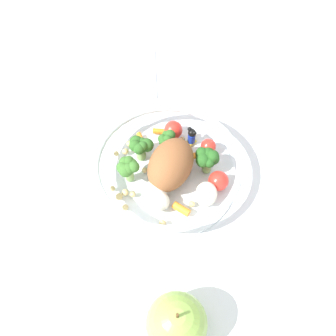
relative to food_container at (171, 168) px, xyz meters
name	(u,v)px	position (x,y,z in m)	size (l,w,h in m)	color
ground_plane	(159,180)	(0.02, 0.00, -0.03)	(2.40, 2.40, 0.00)	white
food_container	(171,168)	(0.00, 0.00, 0.00)	(0.24, 0.24, 0.08)	white
loose_apple	(177,323)	(0.04, 0.24, 0.01)	(0.08, 0.08, 0.09)	#8CB74C
folded_napkin	(124,74)	(0.05, -0.26, -0.03)	(0.13, 0.14, 0.01)	white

